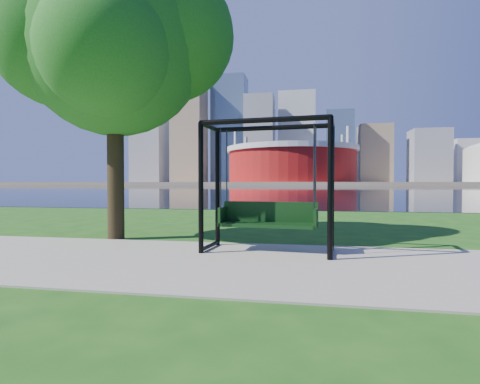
# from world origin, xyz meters

# --- Properties ---
(ground) EXTENTS (900.00, 900.00, 0.00)m
(ground) POSITION_xyz_m (0.00, 0.00, 0.00)
(ground) COLOR #1E5114
(ground) RESTS_ON ground
(path) EXTENTS (120.00, 4.00, 0.03)m
(path) POSITION_xyz_m (0.00, -0.50, 0.01)
(path) COLOR #9E937F
(path) RESTS_ON ground
(river) EXTENTS (900.00, 180.00, 0.02)m
(river) POSITION_xyz_m (0.00, 102.00, 0.01)
(river) COLOR black
(river) RESTS_ON ground
(far_bank) EXTENTS (900.00, 228.00, 2.00)m
(far_bank) POSITION_xyz_m (0.00, 306.00, 1.00)
(far_bank) COLOR #937F60
(far_bank) RESTS_ON ground
(stadium) EXTENTS (83.00, 83.00, 32.00)m
(stadium) POSITION_xyz_m (-10.00, 235.00, 14.23)
(stadium) COLOR maroon
(stadium) RESTS_ON far_bank
(skyline) EXTENTS (392.00, 66.00, 96.50)m
(skyline) POSITION_xyz_m (-4.27, 319.39, 35.89)
(skyline) COLOR gray
(skyline) RESTS_ON far_bank
(swing) EXTENTS (2.61, 1.30, 2.59)m
(swing) POSITION_xyz_m (0.60, 0.61, 1.25)
(swing) COLOR black
(swing) RESTS_ON ground
(park_tree) EXTENTS (5.63, 5.08, 6.99)m
(park_tree) POSITION_xyz_m (-3.31, 1.73, 4.85)
(park_tree) COLOR black
(park_tree) RESTS_ON ground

